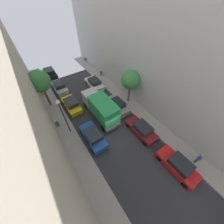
{
  "coord_description": "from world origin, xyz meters",
  "views": [
    {
      "loc": [
        -5.31,
        -7.39,
        13.67
      ],
      "look_at": [
        1.48,
        2.36,
        0.5
      ],
      "focal_mm": 19.99,
      "sensor_mm": 36.0,
      "label": 1
    }
  ],
  "objects": [
    {
      "name": "sidewalk_left",
      "position": [
        -5.0,
        0.0,
        0.07
      ],
      "size": [
        2.0,
        44.0,
        0.15
      ],
      "primitive_type": "cube",
      "color": "gray",
      "rests_on": "ground"
    },
    {
      "name": "potted_plant_0",
      "position": [
        -5.58,
        4.71,
        0.58
      ],
      "size": [
        0.53,
        0.53,
        0.78
      ],
      "color": "slate",
      "rests_on": "sidewalk_left"
    },
    {
      "name": "pedestrian",
      "position": [
        4.84,
        -8.37,
        1.07
      ],
      "size": [
        0.4,
        0.36,
        1.72
      ],
      "color": "#2D334C",
      "rests_on": "sidewalk_right"
    },
    {
      "name": "ground",
      "position": [
        0.0,
        0.0,
        0.0
      ],
      "size": [
        32.0,
        32.0,
        0.0
      ],
      "primitive_type": "plane",
      "color": "#2D2D33"
    },
    {
      "name": "delivery_truck",
      "position": [
        0.0,
        2.91,
        1.79
      ],
      "size": [
        2.26,
        6.6,
        3.38
      ],
      "color": "#4C4C51",
      "rests_on": "ground"
    },
    {
      "name": "potted_plant_2",
      "position": [
        5.58,
        11.96,
        0.63
      ],
      "size": [
        0.53,
        0.53,
        0.9
      ],
      "color": "brown",
      "rests_on": "sidewalk_right"
    },
    {
      "name": "potted_plant_1",
      "position": [
        -5.65,
        12.59,
        0.61
      ],
      "size": [
        0.52,
        0.52,
        0.81
      ],
      "color": "brown",
      "rests_on": "sidewalk_left"
    },
    {
      "name": "parked_car_right_1",
      "position": [
        2.7,
        -7.54,
        0.72
      ],
      "size": [
        1.78,
        4.2,
        1.57
      ],
      "color": "red",
      "rests_on": "ground"
    },
    {
      "name": "building_right",
      "position": [
        9.0,
        0.0,
        10.83
      ],
      "size": [
        6.0,
        44.0,
        21.66
      ],
      "primitive_type": "cube",
      "color": "#B2B2B7",
      "rests_on": "ground"
    },
    {
      "name": "lamp_post",
      "position": [
        -4.6,
        2.99,
        3.65
      ],
      "size": [
        0.44,
        0.44,
        5.29
      ],
      "color": "#333338",
      "rests_on": "sidewalk_left"
    },
    {
      "name": "parked_car_left_3",
      "position": [
        -2.7,
        12.17,
        0.72
      ],
      "size": [
        1.78,
        4.2,
        1.57
      ],
      "color": "silver",
      "rests_on": "ground"
    },
    {
      "name": "parked_car_right_4",
      "position": [
        2.7,
        9.59,
        0.72
      ],
      "size": [
        1.78,
        4.2,
        1.57
      ],
      "color": "white",
      "rests_on": "ground"
    },
    {
      "name": "street_tree_0",
      "position": [
        -5.2,
        9.33,
        4.32
      ],
      "size": [
        2.9,
        2.9,
        5.66
      ],
      "color": "brown",
      "rests_on": "sidewalk_left"
    },
    {
      "name": "parked_car_right_2",
      "position": [
        2.7,
        -2.31,
        0.72
      ],
      "size": [
        1.78,
        4.2,
        1.57
      ],
      "color": "maroon",
      "rests_on": "ground"
    },
    {
      "name": "parked_car_left_1",
      "position": [
        -2.7,
        0.3,
        0.72
      ],
      "size": [
        1.78,
        4.2,
        1.57
      ],
      "color": "#194799",
      "rests_on": "ground"
    },
    {
      "name": "parked_car_left_4",
      "position": [
        -2.7,
        17.55,
        0.72
      ],
      "size": [
        1.78,
        4.2,
        1.57
      ],
      "color": "black",
      "rests_on": "ground"
    },
    {
      "name": "street_tree_1",
      "position": [
        5.13,
        3.16,
        3.96
      ],
      "size": [
        2.65,
        2.65,
        5.16
      ],
      "color": "brown",
      "rests_on": "sidewalk_right"
    },
    {
      "name": "parked_car_left_2",
      "position": [
        -2.7,
        6.86,
        0.72
      ],
      "size": [
        1.78,
        4.2,
        1.57
      ],
      "color": "gold",
      "rests_on": "ground"
    },
    {
      "name": "sidewalk_right",
      "position": [
        5.0,
        0.0,
        0.07
      ],
      "size": [
        2.0,
        44.0,
        0.15
      ],
      "primitive_type": "cube",
      "color": "gray",
      "rests_on": "ground"
    },
    {
      "name": "potted_plant_3",
      "position": [
        5.66,
        19.27,
        0.61
      ],
      "size": [
        0.61,
        0.61,
        0.85
      ],
      "color": "#B2A899",
      "rests_on": "sidewalk_right"
    },
    {
      "name": "parked_car_right_3",
      "position": [
        2.7,
        2.89,
        0.72
      ],
      "size": [
        1.78,
        4.2,
        1.57
      ],
      "color": "gray",
      "rests_on": "ground"
    }
  ]
}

